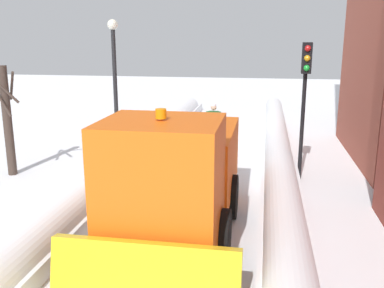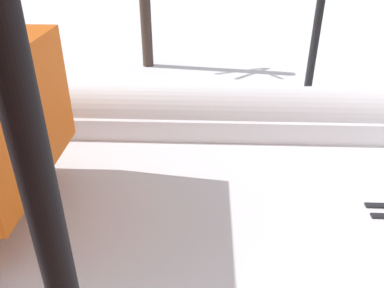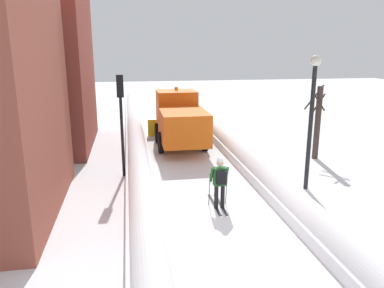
{
  "view_description": "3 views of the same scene",
  "coord_description": "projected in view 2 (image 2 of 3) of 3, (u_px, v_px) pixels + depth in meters",
  "views": [
    {
      "loc": [
        -1.92,
        18.1,
        4.36
      ],
      "look_at": [
        0.02,
        6.71,
        1.49
      ],
      "focal_mm": 40.17,
      "sensor_mm": 36.0,
      "label": 1
    },
    {
      "loc": [
        -4.1,
        4.25,
        3.36
      ],
      "look_at": [
        0.19,
        4.43,
        0.94
      ],
      "focal_mm": 36.71,
      "sensor_mm": 36.0,
      "label": 2
    },
    {
      "loc": [
        -2.78,
        -10.6,
        5.31
      ],
      "look_at": [
        -0.33,
        3.79,
        1.53
      ],
      "focal_mm": 35.23,
      "sensor_mm": 36.0,
      "label": 3
    }
  ],
  "objects": []
}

